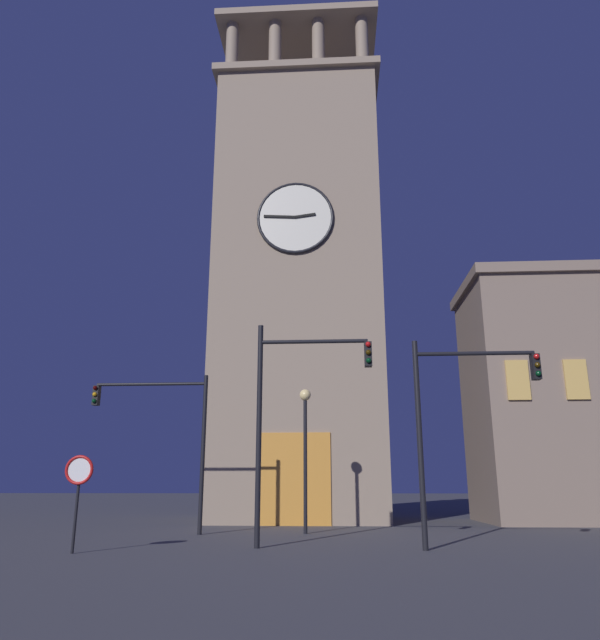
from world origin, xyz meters
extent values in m
plane|color=#424247|center=(0.00, 0.00, 0.00)|extent=(200.00, 200.00, 0.00)
cube|color=gray|center=(1.01, -2.35, 11.71)|extent=(8.50, 8.40, 23.43)
cube|color=gray|center=(1.01, -2.35, 23.63)|extent=(9.10, 9.00, 0.40)
cylinder|color=gray|center=(-2.64, 1.25, 25.42)|extent=(0.70, 0.70, 3.19)
cylinder|color=gray|center=(-0.21, 1.25, 25.42)|extent=(0.70, 0.70, 3.19)
cylinder|color=gray|center=(2.22, 1.25, 25.42)|extent=(0.70, 0.70, 3.19)
cylinder|color=gray|center=(4.66, 1.25, 25.42)|extent=(0.70, 0.70, 3.19)
cylinder|color=gray|center=(-2.64, -5.95, 25.42)|extent=(0.70, 0.70, 3.19)
cylinder|color=gray|center=(-0.21, -5.95, 25.42)|extent=(0.70, 0.70, 3.19)
cylinder|color=gray|center=(2.22, -5.95, 25.42)|extent=(0.70, 0.70, 3.19)
cylinder|color=gray|center=(4.66, -5.95, 25.42)|extent=(0.70, 0.70, 3.19)
cube|color=gray|center=(1.01, -2.35, 27.22)|extent=(9.10, 9.00, 0.40)
cylinder|color=black|center=(1.01, -2.35, 28.91)|extent=(0.12, 0.12, 2.98)
cylinder|color=silver|center=(1.01, 1.91, 14.59)|extent=(3.71, 0.12, 3.71)
torus|color=black|center=(1.01, 1.93, 14.59)|extent=(3.87, 0.16, 3.87)
cube|color=black|center=(0.50, 2.01, 14.66)|extent=(1.03, 0.06, 0.25)
cube|color=black|center=(1.79, 2.01, 14.64)|extent=(1.58, 0.06, 0.21)
cube|color=orange|center=(1.01, 1.80, 2.00)|extent=(3.20, 0.24, 4.00)
cube|color=#E0B259|center=(-11.59, 2.14, 6.25)|extent=(1.00, 0.12, 1.80)
cube|color=#E0B259|center=(-9.03, 2.14, 6.25)|extent=(1.00, 0.12, 1.80)
cylinder|color=black|center=(-3.24, 11.58, 2.92)|extent=(0.16, 0.16, 5.85)
cylinder|color=black|center=(-4.97, 11.58, 5.45)|extent=(3.45, 0.12, 0.12)
cube|color=black|center=(-6.69, 11.58, 5.03)|extent=(0.22, 0.30, 0.75)
sphere|color=red|center=(-6.69, 11.76, 5.30)|extent=(0.16, 0.16, 0.16)
sphere|color=#392705|center=(-6.69, 11.76, 5.05)|extent=(0.16, 0.16, 0.16)
sphere|color=#063316|center=(-6.69, 11.76, 4.80)|extent=(0.16, 0.16, 0.16)
cylinder|color=black|center=(1.42, 11.27, 3.24)|extent=(0.16, 0.16, 6.49)
cylinder|color=black|center=(-0.23, 11.27, 5.96)|extent=(3.29, 0.12, 0.12)
cube|color=black|center=(-1.87, 11.27, 5.53)|extent=(0.22, 0.30, 0.75)
sphere|color=red|center=(-1.87, 11.45, 5.81)|extent=(0.16, 0.16, 0.16)
sphere|color=#392705|center=(-1.87, 11.45, 5.56)|extent=(0.16, 0.16, 0.16)
sphere|color=#063316|center=(-1.87, 11.45, 5.31)|extent=(0.16, 0.16, 0.16)
cylinder|color=black|center=(4.09, 6.71, 2.89)|extent=(0.16, 0.16, 5.78)
cylinder|color=black|center=(6.22, 6.71, 5.46)|extent=(4.25, 0.12, 0.12)
cube|color=black|center=(8.35, 6.71, 5.04)|extent=(0.22, 0.30, 0.75)
sphere|color=#360505|center=(8.35, 6.89, 5.31)|extent=(0.16, 0.16, 0.16)
sphere|color=orange|center=(8.35, 6.89, 5.06)|extent=(0.16, 0.16, 0.16)
sphere|color=#063316|center=(8.35, 6.89, 4.81)|extent=(0.16, 0.16, 0.16)
cylinder|color=black|center=(0.32, 6.03, 2.43)|extent=(0.14, 0.14, 4.87)
sphere|color=#F9DB8C|center=(0.32, 6.03, 5.09)|extent=(0.44, 0.44, 0.44)
cylinder|color=black|center=(6.04, 12.87, 1.10)|extent=(0.08, 0.08, 2.21)
cylinder|color=white|center=(6.04, 12.91, 2.11)|extent=(0.70, 0.04, 0.70)
torus|color=red|center=(6.04, 12.93, 2.11)|extent=(0.78, 0.08, 0.78)
camera|label=1|loc=(-0.87, 28.85, 1.72)|focal=33.12mm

